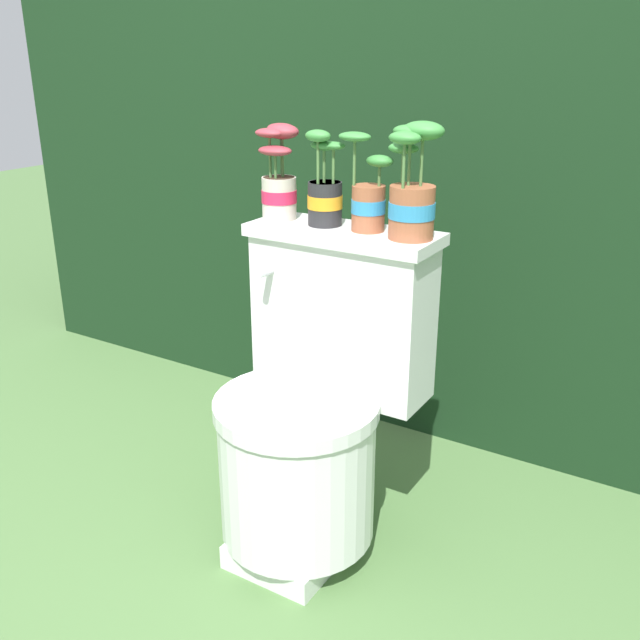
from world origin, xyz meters
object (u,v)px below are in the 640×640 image
object	(u,v)px
toilet	(313,415)
potted_plant_left	(279,177)
potted_plant_midleft	(325,192)
potted_plant_middle	(368,197)
potted_plant_midright	(412,192)

from	to	relation	value
toilet	potted_plant_left	size ratio (longest dim) A/B	3.39
toilet	potted_plant_midleft	size ratio (longest dim) A/B	3.45
potted_plant_left	potted_plant_midleft	distance (m)	0.14
potted_plant_midleft	potted_plant_middle	size ratio (longest dim) A/B	1.01
potted_plant_left	potted_plant_midright	distance (m)	0.38
potted_plant_left	potted_plant_midleft	world-z (taller)	potted_plant_left
potted_plant_midright	toilet	bearing A→B (deg)	-142.91
potted_plant_left	potted_plant_middle	size ratio (longest dim) A/B	1.02
toilet	potted_plant_midright	bearing A→B (deg)	37.09
potted_plant_midleft	potted_plant_midright	size ratio (longest dim) A/B	0.89
potted_plant_left	potted_plant_middle	distance (m)	0.26
potted_plant_midright	potted_plant_midleft	bearing A→B (deg)	177.89
potted_plant_left	potted_plant_midleft	xyz separation A→B (m)	(0.14, -0.00, -0.03)
toilet	potted_plant_left	distance (m)	0.61
potted_plant_midleft	potted_plant_middle	bearing A→B (deg)	2.36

